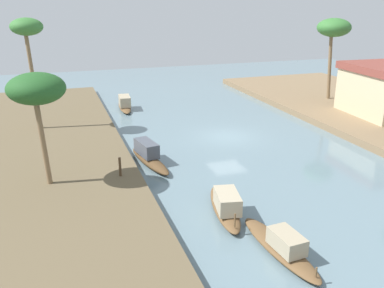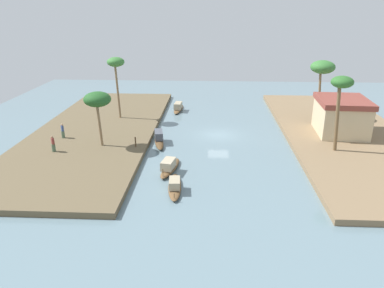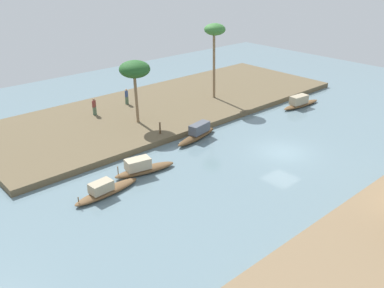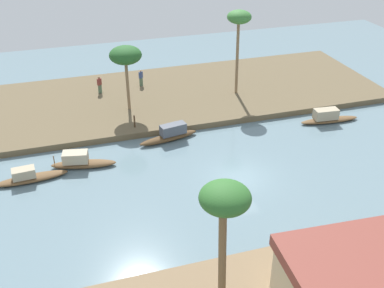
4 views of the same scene
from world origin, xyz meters
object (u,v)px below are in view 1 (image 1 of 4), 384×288
object	(u,v)px
sampan_with_red_awning	(125,104)
palm_tree_left_near	(27,31)
sampan_downstream_large	(148,156)
sampan_open_hull	(281,246)
palm_tree_right_tall	(334,29)
sampan_upstream_small	(226,205)
mooring_post	(120,167)
palm_tree_left_far	(36,90)

from	to	relation	value
sampan_with_red_awning	palm_tree_left_near	size ratio (longest dim) A/B	0.68
sampan_with_red_awning	sampan_downstream_large	world-z (taller)	sampan_downstream_large
sampan_with_red_awning	sampan_open_hull	distance (m)	25.22
sampan_open_hull	palm_tree_right_tall	size ratio (longest dim) A/B	0.68
sampan_open_hull	sampan_downstream_large	xyz separation A→B (m)	(-11.10, -2.84, 0.16)
sampan_upstream_small	mooring_post	distance (m)	6.45
palm_tree_left_far	sampan_with_red_awning	bearing A→B (deg)	157.20
palm_tree_left_near	palm_tree_left_far	world-z (taller)	palm_tree_left_near
palm_tree_right_tall	mooring_post	bearing A→B (deg)	-61.09
sampan_downstream_large	palm_tree_right_tall	xyz separation A→B (m)	(-9.72, 20.01, 6.58)
sampan_upstream_small	sampan_downstream_large	size ratio (longest dim) A/B	0.95
sampan_upstream_small	palm_tree_left_far	xyz separation A→B (m)	(-5.13, -7.90, 5.02)
sampan_with_red_awning	mooring_post	distance (m)	16.87
mooring_post	sampan_upstream_small	bearing A→B (deg)	40.17
palm_tree_left_far	palm_tree_right_tall	distance (m)	28.60
sampan_downstream_large	palm_tree_right_tall	bearing A→B (deg)	105.29
sampan_with_red_awning	sampan_downstream_large	size ratio (longest dim) A/B	1.05
mooring_post	palm_tree_left_near	world-z (taller)	palm_tree_left_near
sampan_with_red_awning	palm_tree_left_far	bearing A→B (deg)	-18.22
sampan_with_red_awning	palm_tree_right_tall	xyz separation A→B (m)	(4.34, 19.04, 6.62)
sampan_upstream_small	sampan_downstream_large	distance (m)	7.69
sampan_with_red_awning	sampan_open_hull	bearing A→B (deg)	8.82
sampan_with_red_awning	sampan_upstream_small	bearing A→B (deg)	7.32
sampan_with_red_awning	sampan_open_hull	world-z (taller)	sampan_with_red_awning
sampan_downstream_large	mooring_post	distance (m)	3.35
palm_tree_left_near	palm_tree_left_far	xyz separation A→B (m)	(10.60, 0.55, -2.08)
palm_tree_left_near	palm_tree_right_tall	size ratio (longest dim) A/B	1.05
palm_tree_left_near	palm_tree_right_tall	world-z (taller)	palm_tree_left_near
sampan_downstream_large	palm_tree_right_tall	size ratio (longest dim) A/B	0.68
sampan_open_hull	mooring_post	world-z (taller)	mooring_post
sampan_open_hull	palm_tree_left_far	size ratio (longest dim) A/B	0.88
sampan_with_red_awning	mooring_post	size ratio (longest dim) A/B	5.09
sampan_open_hull	palm_tree_left_near	xyz separation A→B (m)	(-19.41, -9.29, 7.21)
sampan_downstream_large	palm_tree_right_tall	world-z (taller)	palm_tree_right_tall
sampan_downstream_large	palm_tree_left_far	world-z (taller)	palm_tree_left_far
sampan_with_red_awning	palm_tree_right_tall	size ratio (longest dim) A/B	0.71
sampan_upstream_small	palm_tree_left_near	distance (m)	19.22
sampan_downstream_large	palm_tree_left_near	size ratio (longest dim) A/B	0.65
sampan_open_hull	sampan_downstream_large	distance (m)	11.46
sampan_with_red_awning	mooring_post	bearing A→B (deg)	-6.06
sampan_with_red_awning	palm_tree_left_near	bearing A→B (deg)	-47.67
sampan_with_red_awning	palm_tree_left_near	world-z (taller)	palm_tree_left_near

